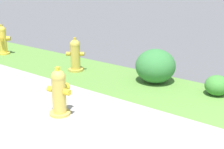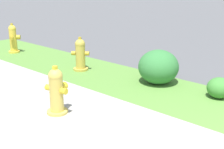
# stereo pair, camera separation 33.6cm
# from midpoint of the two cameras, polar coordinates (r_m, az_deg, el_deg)

# --- Properties ---
(fire_hydrant_mid_block) EXTENTS (0.34, 0.34, 0.79)m
(fire_hydrant_mid_block) POSITION_cam_midpoint_polar(r_m,az_deg,el_deg) (8.69, -20.36, 5.93)
(fire_hydrant_mid_block) COLOR gold
(fire_hydrant_mid_block) RESTS_ON ground
(fire_hydrant_across_street) EXTENTS (0.39, 0.37, 0.74)m
(fire_hydrant_across_street) POSITION_cam_midpoint_polar(r_m,az_deg,el_deg) (4.64, -11.70, -3.25)
(fire_hydrant_across_street) COLOR gold
(fire_hydrant_across_street) RESTS_ON ground
(fire_hydrant_at_driveway) EXTENTS (0.37, 0.36, 0.74)m
(fire_hydrant_at_driveway) POSITION_cam_midpoint_polar(r_m,az_deg,el_deg) (6.76, -8.14, 3.52)
(fire_hydrant_at_driveway) COLOR gold
(fire_hydrant_at_driveway) RESTS_ON ground
(shrub_bush_mid_verge) EXTENTS (0.42, 0.42, 0.35)m
(shrub_bush_mid_verge) POSITION_cam_midpoint_polar(r_m,az_deg,el_deg) (5.61, 17.03, -1.94)
(shrub_bush_mid_verge) COLOR #3D7F33
(shrub_bush_mid_verge) RESTS_ON ground
(shrub_bush_far_verge) EXTENTS (0.77, 0.77, 0.65)m
(shrub_bush_far_verge) POSITION_cam_midpoint_polar(r_m,az_deg,el_deg) (6.01, 6.36, 1.54)
(shrub_bush_far_verge) COLOR #337538
(shrub_bush_far_verge) RESTS_ON ground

